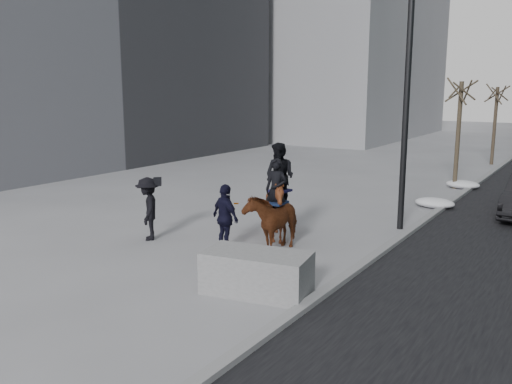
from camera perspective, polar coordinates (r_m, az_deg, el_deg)
The scene contains 11 objects.
ground at distance 13.54m, azimuth -2.78°, elevation -7.06°, with size 120.00×120.00×0.00m, color gray.
curb at distance 21.35m, azimuth 19.98°, elevation -0.84°, with size 0.25×90.00×0.12m, color gray.
planter at distance 11.27m, azimuth 0.08°, elevation -8.49°, with size 2.18×1.09×0.87m, color gray.
tree_near at distance 23.94m, azimuth 20.53°, elevation 6.15°, with size 1.20×1.20×4.91m, color #362A20, non-canonical shape.
tree_far at distance 32.29m, azimuth 23.85°, elevation 6.77°, with size 1.20×1.20×4.66m, color #3B2E22, non-canonical shape.
mounted_left at distance 14.09m, azimuth 1.85°, elevation -2.57°, with size 0.92×1.88×2.39m.
mounted_right at distance 14.84m, azimuth 2.26°, elevation -1.09°, with size 1.58×1.74×2.71m.
feeder at distance 14.00m, azimuth -3.22°, elevation -2.72°, with size 1.11×1.02×1.75m.
camera_crew at distance 15.29m, azimuth -11.29°, elevation -1.71°, with size 1.23×1.28×1.75m.
lamppost at distance 16.21m, azimuth 15.57°, elevation 13.44°, with size 0.25×2.23×9.09m.
snow_piles at distance 22.16m, azimuth 19.72°, elevation -0.10°, with size 1.38×5.25×0.35m.
Camera 1 is at (7.52, -10.45, 4.20)m, focal length 38.00 mm.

